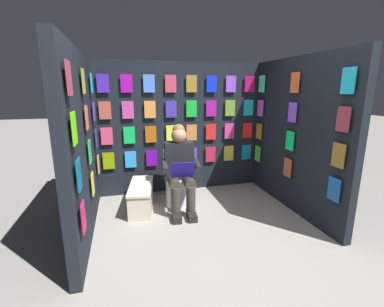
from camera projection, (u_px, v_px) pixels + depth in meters
ground_plane at (230, 266)px, 2.56m from camera, size 30.00×30.00×0.00m
display_wall_back at (181, 128)px, 4.34m from camera, size 2.74×0.14×2.07m
display_wall_left at (296, 136)px, 3.64m from camera, size 0.14×2.10×2.07m
display_wall_right at (81, 146)px, 2.97m from camera, size 0.14×2.10×2.07m
toilet at (178, 182)px, 3.93m from camera, size 0.42×0.57×0.77m
person_reading at (180, 168)px, 3.66m from camera, size 0.55×0.70×1.19m
comic_longbox_near at (141, 197)px, 3.77m from camera, size 0.43×0.87×0.36m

